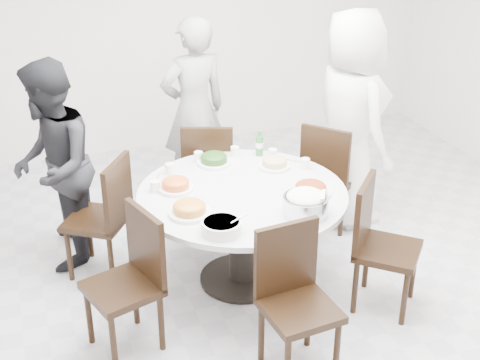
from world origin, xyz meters
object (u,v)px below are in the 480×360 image
object	(u,v)px
dining_table	(242,237)
soup_bowl	(221,227)
chair_nw	(97,217)
diner_right	(350,120)
chair_se	(388,248)
chair_s	(300,307)
chair_ne	(332,173)
beverage_bottle	(259,143)
diner_left	(53,167)
diner_middle	(194,111)
chair_n	(209,171)
rice_bowl	(305,206)
chair_sw	(122,286)

from	to	relation	value
dining_table	soup_bowl	xyz separation A→B (m)	(-0.31, -0.49, 0.41)
chair_nw	diner_right	distance (m)	2.21
chair_se	chair_s	bearing A→B (deg)	157.75
diner_right	chair_ne	bearing A→B (deg)	100.08
chair_ne	beverage_bottle	bearing A→B (deg)	49.64
diner_left	soup_bowl	world-z (taller)	diner_left
chair_se	diner_middle	distance (m)	2.25
chair_n	rice_bowl	world-z (taller)	chair_n
soup_bowl	chair_sw	bearing A→B (deg)	177.80
rice_bowl	dining_table	bearing A→B (deg)	122.82
diner_middle	diner_right	bearing A→B (deg)	134.92
chair_n	chair_se	size ratio (longest dim) A/B	1.00
chair_ne	chair_nw	world-z (taller)	same
chair_n	diner_left	bearing A→B (deg)	29.02
dining_table	rice_bowl	size ratio (longest dim) A/B	4.95
dining_table	chair_se	distance (m)	1.06
chair_se	rice_bowl	bearing A→B (deg)	114.40
chair_s	rice_bowl	world-z (taller)	chair_s
dining_table	chair_sw	xyz separation A→B (m)	(-0.97, -0.46, 0.10)
diner_left	chair_ne	bearing A→B (deg)	95.11
diner_right	dining_table	bearing A→B (deg)	112.05
dining_table	chair_se	xyz separation A→B (m)	(0.85, -0.62, 0.10)
chair_n	diner_middle	size ratio (longest dim) A/B	0.56
diner_middle	chair_ne	bearing A→B (deg)	128.83
chair_sw	chair_s	bearing A→B (deg)	41.87
dining_table	diner_left	bearing A→B (deg)	149.05
rice_bowl	diner_left	bearing A→B (deg)	142.10
chair_ne	diner_left	xyz separation A→B (m)	(-2.25, 0.16, 0.33)
chair_sw	rice_bowl	distance (m)	1.30
dining_table	chair_sw	size ratio (longest dim) A/B	1.58
diner_left	diner_middle	bearing A→B (deg)	127.73
diner_middle	chair_sw	bearing A→B (deg)	52.83
chair_nw	diner_right	bearing A→B (deg)	127.88
chair_nw	beverage_bottle	distance (m)	1.38
chair_sw	diner_right	bearing A→B (deg)	99.20
rice_bowl	soup_bowl	xyz separation A→B (m)	(-0.60, -0.04, -0.03)
diner_middle	soup_bowl	distance (m)	1.97
chair_se	beverage_bottle	world-z (taller)	beverage_bottle
chair_se	diner_right	size ratio (longest dim) A/B	0.52
chair_ne	chair_sw	world-z (taller)	same
rice_bowl	chair_n	bearing A→B (deg)	100.23
dining_table	chair_s	size ratio (longest dim) A/B	1.58
chair_sw	chair_se	bearing A→B (deg)	67.14
diner_right	diner_left	distance (m)	2.42
rice_bowl	diner_right	bearing A→B (deg)	50.46
chair_ne	chair_n	xyz separation A→B (m)	(-0.97, 0.38, 0.00)
dining_table	diner_left	distance (m)	1.51
chair_ne	diner_left	world-z (taller)	diner_left
dining_table	diner_middle	world-z (taller)	diner_middle
dining_table	chair_nw	size ratio (longest dim) A/B	1.58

